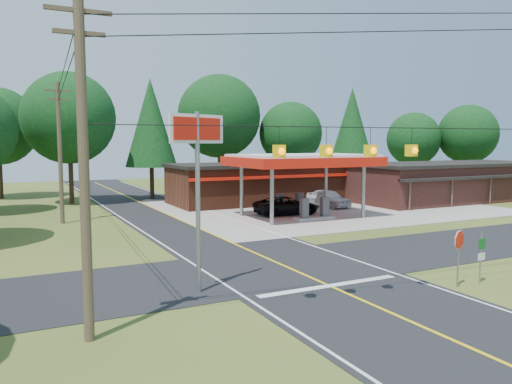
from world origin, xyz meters
name	(u,v)px	position (x,y,z in m)	size (l,w,h in m)	color
ground	(285,267)	(0.00, 0.00, 0.00)	(120.00, 120.00, 0.00)	#3D511C
main_highway	(285,266)	(0.00, 0.00, 0.01)	(8.00, 120.00, 0.02)	black
cross_road	(285,266)	(0.00, 0.00, 0.01)	(70.00, 7.00, 0.02)	black
lane_center_yellow	(285,266)	(0.00, 0.00, 0.03)	(0.15, 110.00, 0.00)	yellow
gas_canopy	(302,162)	(9.00, 13.00, 4.27)	(10.60, 7.40, 4.88)	gray
convenience_store	(256,183)	(10.00, 22.98, 1.92)	(16.40, 7.55, 3.80)	#532617
strip_building	(448,181)	(28.00, 15.98, 1.91)	(20.40, 8.75, 3.80)	black
utility_pole_near_left	(84,163)	(-9.50, -5.00, 5.20)	(1.80, 0.30, 10.00)	#473828
utility_pole_far_left	(60,151)	(-8.00, 18.00, 5.20)	(1.80, 0.30, 10.00)	#473828
utility_pole_north	(59,153)	(-6.50, 35.00, 4.75)	(0.30, 0.30, 9.50)	#473828
overhead_beacons	(349,130)	(-1.00, -6.00, 6.21)	(17.04, 2.04, 1.03)	black
treeline_backdrop	(158,123)	(0.82, 24.01, 7.49)	(70.27, 51.59, 13.30)	#332316
suv_car	(286,206)	(8.50, 14.50, 0.73)	(5.25, 5.25, 1.46)	black
sedan_car	(328,198)	(14.30, 17.00, 0.79)	(4.63, 4.63, 1.58)	white
big_stop_sign	(198,159)	(-5.00, -2.01, 5.17)	(2.44, 0.98, 6.94)	gray
octagonal_stop_sign	(459,245)	(4.50, -6.01, 1.74)	(0.78, 0.31, 2.34)	gray
route_sign_post	(481,253)	(5.80, -6.02, 1.28)	(0.44, 0.11, 2.16)	gray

